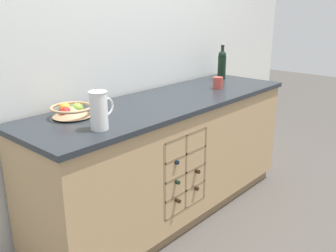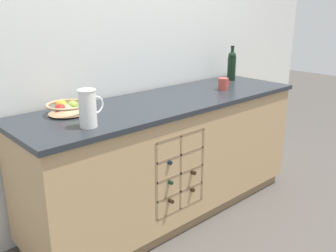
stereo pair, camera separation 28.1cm
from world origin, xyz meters
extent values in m
plane|color=#4C4742|center=(0.00, 0.00, 0.00)|extent=(14.00, 14.00, 0.00)
cube|color=silver|center=(0.00, 0.39, 1.27)|extent=(4.66, 0.06, 2.55)
cube|color=olive|center=(0.00, 0.00, 0.04)|extent=(2.20, 0.59, 0.09)
cube|color=tan|center=(0.00, 0.00, 0.49)|extent=(2.26, 0.65, 0.81)
cube|color=#23282D|center=(0.00, 0.00, 0.91)|extent=(2.30, 0.69, 0.03)
cube|color=olive|center=(-0.18, -0.22, 0.50)|extent=(0.43, 0.01, 0.55)
cube|color=olive|center=(-0.39, -0.28, 0.50)|extent=(0.02, 0.10, 0.55)
cube|color=olive|center=(0.04, -0.28, 0.50)|extent=(0.02, 0.10, 0.55)
cube|color=olive|center=(-0.18, -0.28, 0.23)|extent=(0.43, 0.10, 0.02)
cube|color=olive|center=(-0.18, -0.28, 0.37)|extent=(0.43, 0.10, 0.02)
cube|color=olive|center=(-0.18, -0.28, 0.50)|extent=(0.43, 0.10, 0.02)
cube|color=olive|center=(-0.18, -0.28, 0.64)|extent=(0.43, 0.10, 0.02)
cube|color=olive|center=(-0.18, -0.28, 0.78)|extent=(0.43, 0.10, 0.02)
cube|color=olive|center=(-0.18, -0.28, 0.50)|extent=(0.02, 0.10, 0.55)
cylinder|color=black|center=(-0.29, -0.19, 0.34)|extent=(0.07, 0.18, 0.07)
cylinder|color=black|center=(-0.29, -0.32, 0.34)|extent=(0.03, 0.08, 0.03)
cylinder|color=black|center=(-0.07, -0.17, 0.35)|extent=(0.08, 0.19, 0.08)
cylinder|color=black|center=(-0.07, -0.31, 0.35)|extent=(0.03, 0.08, 0.03)
cylinder|color=black|center=(-0.29, -0.18, 0.48)|extent=(0.07, 0.19, 0.07)
cylinder|color=black|center=(-0.29, -0.31, 0.48)|extent=(0.03, 0.08, 0.03)
cylinder|color=black|center=(-0.07, -0.16, 0.48)|extent=(0.08, 0.21, 0.08)
cylinder|color=black|center=(-0.07, -0.31, 0.48)|extent=(0.03, 0.09, 0.03)
cylinder|color=black|center=(-0.29, -0.14, 0.62)|extent=(0.08, 0.21, 0.08)
cylinder|color=black|center=(-0.29, -0.30, 0.62)|extent=(0.03, 0.09, 0.03)
cylinder|color=tan|center=(-0.74, 0.14, 0.94)|extent=(0.12, 0.12, 0.01)
cone|color=tan|center=(-0.74, 0.14, 0.97)|extent=(0.24, 0.24, 0.06)
torus|color=tan|center=(-0.74, 0.14, 1.00)|extent=(0.26, 0.26, 0.02)
sphere|color=red|center=(-0.78, 0.14, 0.97)|extent=(0.07, 0.07, 0.07)
sphere|color=#7FA838|center=(-0.70, 0.13, 0.98)|extent=(0.08, 0.08, 0.08)
sphere|color=gold|center=(-0.74, 0.20, 0.98)|extent=(0.08, 0.08, 0.08)
cylinder|color=white|center=(-0.77, -0.17, 1.04)|extent=(0.10, 0.10, 0.22)
torus|color=white|center=(-0.77, -0.17, 1.15)|extent=(0.11, 0.11, 0.01)
torus|color=white|center=(-0.72, -0.17, 1.05)|extent=(0.11, 0.01, 0.11)
cylinder|color=#B7473D|center=(0.56, -0.06, 0.98)|extent=(0.08, 0.08, 0.10)
torus|color=#B7473D|center=(0.60, -0.06, 0.98)|extent=(0.07, 0.01, 0.07)
cylinder|color=black|center=(0.94, 0.16, 1.04)|extent=(0.08, 0.08, 0.21)
sphere|color=black|center=(0.94, 0.16, 1.16)|extent=(0.07, 0.07, 0.07)
cylinder|color=black|center=(0.94, 0.16, 1.19)|extent=(0.03, 0.03, 0.09)
cylinder|color=black|center=(0.94, 0.16, 1.24)|extent=(0.03, 0.03, 0.01)
camera|label=1|loc=(-2.00, -1.78, 1.60)|focal=40.00mm
camera|label=2|loc=(-1.80, -1.98, 1.60)|focal=40.00mm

